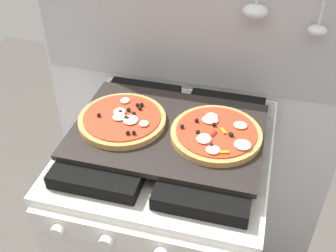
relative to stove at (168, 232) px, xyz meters
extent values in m
cube|color=silver|center=(0.00, 0.34, 0.32)|extent=(1.10, 0.03, 1.55)
cube|color=#ADADB2|center=(0.00, 0.32, 0.70)|extent=(1.08, 0.00, 0.56)
ellipsoid|color=silver|center=(0.19, 0.29, 0.72)|extent=(0.08, 0.06, 0.04)
ellipsoid|color=silver|center=(0.37, 0.29, 0.68)|extent=(0.06, 0.05, 0.03)
cube|color=white|center=(0.00, 0.00, -0.02)|extent=(0.60, 0.60, 0.86)
cube|color=black|center=(0.00, 0.00, 0.40)|extent=(0.59, 0.59, 0.01)
cube|color=black|center=(-0.14, 0.00, 0.43)|extent=(0.24, 0.51, 0.04)
cube|color=black|center=(0.14, 0.00, 0.43)|extent=(0.24, 0.51, 0.04)
cube|color=white|center=(0.00, -0.31, 0.35)|extent=(0.58, 0.02, 0.07)
cylinder|color=silver|center=(-0.20, -0.33, 0.35)|extent=(0.04, 0.02, 0.04)
cylinder|color=silver|center=(-0.07, -0.33, 0.35)|extent=(0.04, 0.02, 0.04)
cube|color=black|center=(0.00, 0.00, 0.46)|extent=(0.54, 0.38, 0.02)
cylinder|color=#C18947|center=(-0.14, 0.00, 0.47)|extent=(0.25, 0.25, 0.02)
cylinder|color=red|center=(-0.14, 0.00, 0.49)|extent=(0.22, 0.22, 0.00)
ellipsoid|color=beige|center=(-0.15, 0.01, 0.49)|extent=(0.04, 0.04, 0.01)
ellipsoid|color=beige|center=(-0.14, -0.01, 0.49)|extent=(0.04, 0.04, 0.01)
ellipsoid|color=beige|center=(-0.06, -0.02, 0.49)|extent=(0.03, 0.03, 0.01)
ellipsoid|color=beige|center=(-0.10, -0.02, 0.49)|extent=(0.04, 0.05, 0.01)
ellipsoid|color=beige|center=(-0.15, 0.07, 0.49)|extent=(0.03, 0.03, 0.01)
sphere|color=black|center=(-0.09, -0.08, 0.49)|extent=(0.01, 0.01, 0.01)
sphere|color=black|center=(-0.10, 0.04, 0.49)|extent=(0.01, 0.01, 0.01)
sphere|color=black|center=(-0.11, 0.05, 0.49)|extent=(0.01, 0.01, 0.01)
sphere|color=black|center=(-0.20, -0.02, 0.49)|extent=(0.01, 0.01, 0.01)
sphere|color=black|center=(-0.08, -0.07, 0.49)|extent=(0.01, 0.01, 0.01)
sphere|color=black|center=(-0.10, 0.01, 0.49)|extent=(0.01, 0.01, 0.01)
sphere|color=black|center=(-0.14, 0.01, 0.49)|extent=(0.01, 0.01, 0.01)
sphere|color=black|center=(-0.11, -0.02, 0.49)|extent=(0.01, 0.01, 0.01)
sphere|color=black|center=(-0.12, -0.01, 0.49)|extent=(0.01, 0.01, 0.01)
sphere|color=black|center=(-0.10, 0.06, 0.49)|extent=(0.01, 0.01, 0.01)
sphere|color=black|center=(-0.13, 0.03, 0.49)|extent=(0.01, 0.01, 0.01)
cylinder|color=#C18947|center=(0.14, 0.00, 0.47)|extent=(0.25, 0.25, 0.02)
cylinder|color=red|center=(0.14, 0.00, 0.49)|extent=(0.22, 0.22, 0.00)
ellipsoid|color=beige|center=(0.11, -0.05, 0.49)|extent=(0.04, 0.04, 0.01)
ellipsoid|color=beige|center=(0.22, -0.04, 0.49)|extent=(0.05, 0.04, 0.01)
ellipsoid|color=beige|center=(0.11, 0.04, 0.49)|extent=(0.05, 0.04, 0.01)
ellipsoid|color=beige|center=(0.11, 0.04, 0.49)|extent=(0.03, 0.03, 0.01)
ellipsoid|color=beige|center=(0.14, -0.08, 0.49)|extent=(0.04, 0.04, 0.01)
ellipsoid|color=beige|center=(0.20, 0.04, 0.49)|extent=(0.04, 0.03, 0.01)
ellipsoid|color=beige|center=(0.11, 0.06, 0.49)|extent=(0.04, 0.04, 0.01)
cube|color=red|center=(0.13, -0.02, 0.49)|extent=(0.02, 0.03, 0.00)
sphere|color=black|center=(0.13, 0.02, 0.49)|extent=(0.01, 0.01, 0.01)
cube|color=gold|center=(0.17, -0.08, 0.49)|extent=(0.03, 0.01, 0.00)
sphere|color=black|center=(0.09, -0.02, 0.49)|extent=(0.01, 0.01, 0.01)
cube|color=red|center=(0.12, -0.06, 0.49)|extent=(0.01, 0.03, 0.00)
sphere|color=black|center=(0.18, -0.01, 0.49)|extent=(0.01, 0.01, 0.01)
sphere|color=black|center=(0.08, 0.03, 0.49)|extent=(0.01, 0.01, 0.01)
sphere|color=black|center=(0.14, -0.07, 0.49)|extent=(0.01, 0.01, 0.01)
sphere|color=black|center=(0.18, -0.01, 0.49)|extent=(0.01, 0.01, 0.01)
sphere|color=black|center=(0.04, -0.01, 0.49)|extent=(0.01, 0.01, 0.01)
cube|color=gold|center=(0.12, 0.05, 0.49)|extent=(0.02, 0.02, 0.00)
cube|color=gold|center=(0.16, 0.01, 0.49)|extent=(0.02, 0.02, 0.00)
camera|label=1|loc=(0.24, -0.90, 1.21)|focal=44.70mm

